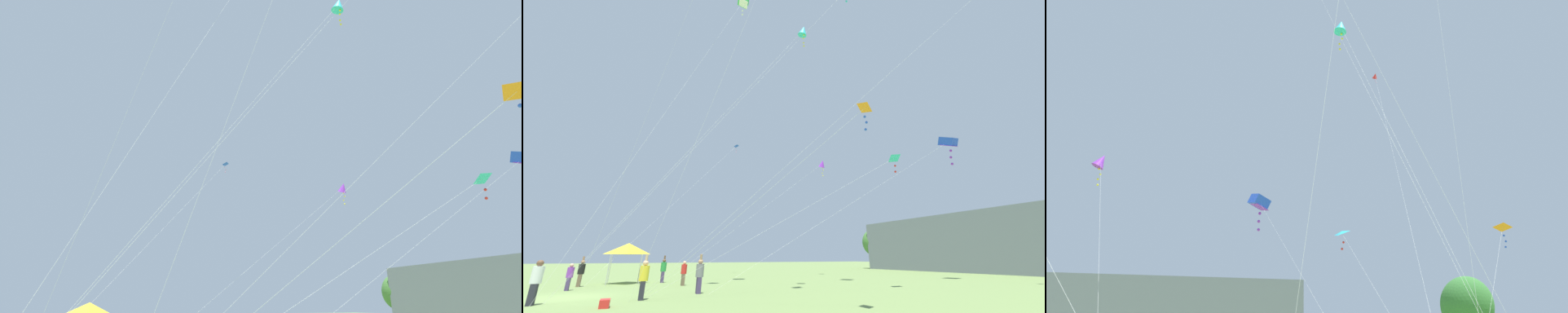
{
  "view_description": "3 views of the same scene",
  "coord_description": "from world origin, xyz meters",
  "views": [
    {
      "loc": [
        14.92,
        1.22,
        2.89
      ],
      "look_at": [
        0.46,
        8.67,
        9.84
      ],
      "focal_mm": 24.0,
      "sensor_mm": 36.0,
      "label": 1
    },
    {
      "loc": [
        19.54,
        2.61,
        1.92
      ],
      "look_at": [
        -1.25,
        13.04,
        10.04
      ],
      "focal_mm": 20.0,
      "sensor_mm": 36.0,
      "label": 2
    },
    {
      "loc": [
        -7.29,
        -10.95,
        3.11
      ],
      "look_at": [
        -0.4,
        8.9,
        10.15
      ],
      "focal_mm": 35.0,
      "sensor_mm": 36.0,
      "label": 3
    }
  ],
  "objects": [
    {
      "name": "kite_blue_box_9",
      "position": [
        2.58,
        29.79,
        12.99
      ],
      "size": [
        1.81,
        23.9,
        13.83
      ],
      "color": "silver",
      "rests_on": "ground"
    },
    {
      "name": "kite_purple_diamond_3",
      "position": [
        -9.64,
        22.66,
        13.15
      ],
      "size": [
        2.61,
        17.77,
        13.78
      ],
      "color": "silver",
      "rests_on": "ground"
    },
    {
      "name": "kite_orange_delta_5",
      "position": [
        11.07,
        10.69,
        7.95
      ],
      "size": [
        8.81,
        7.82,
        8.29
      ],
      "color": "silver",
      "rests_on": "ground"
    },
    {
      "name": "kite_cyan_diamond_6",
      "position": [
        2.99,
        12.66,
        19.68
      ],
      "size": [
        1.14,
        13.68,
        20.22
      ],
      "color": "silver",
      "rests_on": "ground"
    },
    {
      "name": "kite_cyan_delta_4",
      "position": [
        5.29,
        18.58,
        8.69
      ],
      "size": [
        3.26,
        15.79,
        9.05
      ],
      "color": "silver",
      "rests_on": "ground"
    },
    {
      "name": "tree_near_right",
      "position": [
        22.94,
        30.67,
        4.92
      ],
      "size": [
        5.05,
        4.54,
        7.62
      ],
      "color": "brown",
      "rests_on": "ground"
    },
    {
      "name": "kite_red_diamond_2",
      "position": [
        13.04,
        27.87,
        25.56
      ],
      "size": [
        11.09,
        25.24,
        26.18
      ],
      "color": "silver",
      "rests_on": "ground"
    }
  ]
}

